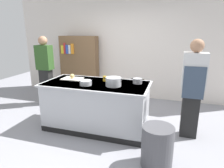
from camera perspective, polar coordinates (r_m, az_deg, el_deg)
ground_plane at (r=3.98m, az=-4.40°, el=-12.33°), size 10.00×10.00×0.00m
back_wall at (r=5.54m, az=3.47°, el=11.72°), size 6.40×0.12×3.00m
counter_island at (r=3.79m, az=-4.54°, el=-6.09°), size 1.98×0.98×0.90m
cutting_board at (r=4.01m, az=-11.48°, el=1.51°), size 0.40×0.28×0.02m
onion at (r=3.99m, az=-11.53°, el=2.28°), size 0.09×0.09×0.09m
stock_pot at (r=3.43m, az=0.41°, el=0.67°), size 0.34×0.28×0.15m
sauce_pan at (r=3.63m, az=7.43°, el=0.90°), size 0.24×0.17×0.10m
mixing_bowl at (r=3.52m, az=-7.67°, el=0.35°), size 0.21×0.21×0.09m
juice_cup at (r=3.77m, az=-2.16°, el=1.58°), size 0.07×0.07×0.10m
trash_bin at (r=2.91m, az=13.02°, el=-17.31°), size 0.44×0.44×0.59m
person_chef at (r=3.60m, az=22.43°, el=-0.88°), size 0.38×0.25×1.72m
person_guest at (r=5.21m, az=-18.87°, el=4.17°), size 0.38×0.24×1.72m
bookshelf at (r=5.77m, az=-9.45°, el=5.20°), size 1.10×0.31×1.70m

